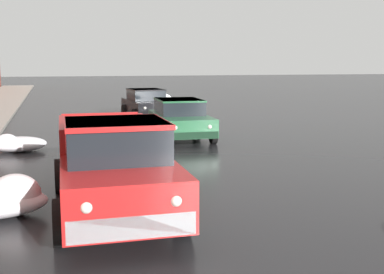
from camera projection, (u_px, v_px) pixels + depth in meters
snow_bank_near_corner_left at (16, 144)px, 14.92m from camera, size 1.69×1.10×0.57m
snow_bank_near_corner_right at (153, 99)px, 31.25m from camera, size 2.75×0.98×0.86m
pickup_truck_red_approaching_near_lane at (113, 165)px, 8.73m from camera, size 2.14×5.24×1.76m
sedan_green_parked_kerbside_close at (180, 118)px, 17.32m from camera, size 2.09×4.06×1.42m
sedan_black_parked_kerbside_mid at (147, 103)px, 23.97m from camera, size 2.14×3.97×1.42m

